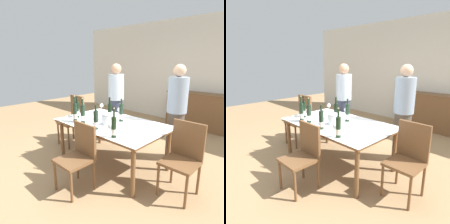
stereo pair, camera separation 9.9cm
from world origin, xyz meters
The scene contains 22 objects.
ground_plane centered at (0.00, 0.00, 0.00)m, with size 12.00×12.00×0.00m, color #A37F56.
back_wall centered at (0.00, 3.17, 1.40)m, with size 8.00×0.10×2.80m.
sideboard_cabinet centered at (0.28, 2.88, 0.46)m, with size 1.58×0.46×0.91m.
dining_table centered at (0.00, 0.00, 0.66)m, with size 1.77×1.08×0.72m.
ice_bucket centered at (0.00, -0.11, 0.82)m, with size 0.19×0.19×0.17m.
wine_bottle_0 centered at (-0.50, -0.35, 0.87)m, with size 0.07×0.07×0.43m.
wine_bottle_1 centered at (-0.34, -0.32, 0.86)m, with size 0.07×0.07×0.41m.
wine_bottle_2 centered at (0.05, 0.17, 0.86)m, with size 0.07×0.07×0.38m.
wine_bottle_3 centered at (0.05, -0.38, 0.85)m, with size 0.07×0.07×0.36m.
wine_bottle_4 centered at (-0.66, -0.20, 0.86)m, with size 0.07×0.07×0.38m.
wine_bottle_5 centered at (0.46, -0.44, 0.86)m, with size 0.07×0.07×0.40m.
wine_bottle_6 centered at (-0.15, 0.10, 0.86)m, with size 0.07×0.07×0.39m.
wine_glass_0 centered at (-0.70, 0.42, 0.83)m, with size 0.08×0.08×0.15m.
wine_glass_1 centered at (0.32, -0.36, 0.82)m, with size 0.09×0.09×0.14m.
wine_glass_2 centered at (-0.23, 0.44, 0.82)m, with size 0.08×0.08×0.14m.
wine_glass_3 centered at (-0.73, -0.14, 0.82)m, with size 0.07×0.07×0.14m.
wine_glass_4 centered at (-0.53, -0.44, 0.81)m, with size 0.07×0.07×0.13m.
chair_left_end centered at (-1.18, 0.09, 0.57)m, with size 0.42×0.42×1.00m.
chair_right_end centered at (1.18, 0.09, 0.54)m, with size 0.42×0.42×0.95m.
chair_near_front centered at (0.13, -0.77, 0.51)m, with size 0.42×0.42×0.89m.
person_host centered at (-0.69, 0.84, 0.83)m, with size 0.33×0.33×1.64m.
person_guest_left centered at (0.66, 0.88, 0.83)m, with size 0.33×0.33×1.65m.
Camera 2 is at (2.21, -2.15, 1.70)m, focal length 32.00 mm.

